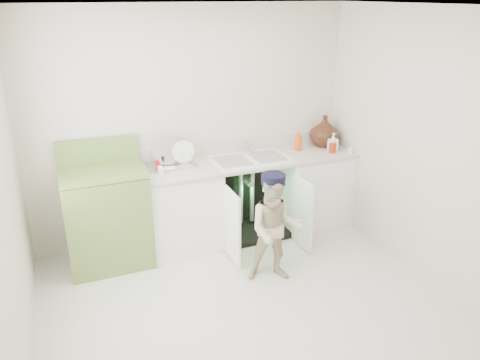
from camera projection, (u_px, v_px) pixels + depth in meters
ground at (245, 303)px, 4.18m from camera, size 3.50×3.50×0.00m
room_shell at (246, 173)px, 3.72m from camera, size 6.00×5.50×1.26m
counter_run at (253, 194)px, 5.25m from camera, size 2.44×1.02×1.26m
avocado_stove at (107, 216)px, 4.67m from camera, size 0.80×0.65×1.24m
repair_worker at (275, 228)px, 4.36m from camera, size 0.62×0.87×1.07m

